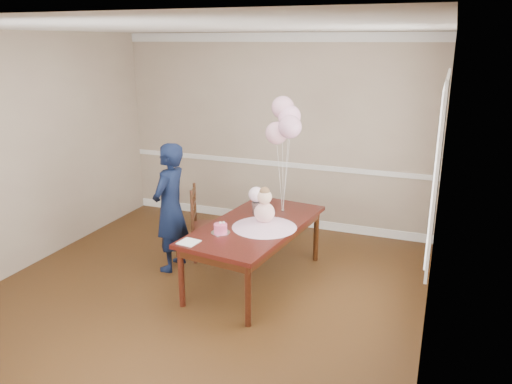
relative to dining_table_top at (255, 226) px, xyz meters
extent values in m
cube|color=#331D0C|center=(-0.42, -0.65, -0.66)|extent=(4.50, 5.00, 0.00)
cube|color=white|center=(-0.42, -0.65, 2.04)|extent=(4.50, 5.00, 0.02)
cube|color=gray|center=(-0.42, 1.85, 0.69)|extent=(4.50, 0.02, 2.70)
cube|color=gray|center=(-2.67, -0.65, 0.69)|extent=(0.02, 5.00, 2.70)
cube|color=gray|center=(1.83, -0.65, 0.69)|extent=(0.02, 5.00, 2.70)
cube|color=white|center=(-0.42, 1.84, 0.24)|extent=(4.50, 0.02, 0.07)
cube|color=silver|center=(-0.42, 1.84, 1.97)|extent=(4.50, 0.02, 0.12)
cube|color=white|center=(-0.42, 1.84, -0.60)|extent=(4.50, 0.02, 0.12)
cube|color=white|center=(1.80, -0.15, 0.89)|extent=(0.02, 1.66, 1.56)
cube|color=white|center=(1.79, -0.15, 0.89)|extent=(0.01, 1.50, 1.40)
cube|color=black|center=(0.00, 0.00, 0.00)|extent=(1.15, 1.93, 0.05)
cube|color=black|center=(0.00, 0.00, -0.07)|extent=(1.04, 1.83, 0.09)
cylinder|color=black|center=(-0.49, -0.78, -0.34)|extent=(0.07, 0.07, 0.64)
cylinder|color=black|center=(0.27, -0.88, -0.34)|extent=(0.07, 0.07, 0.64)
cylinder|color=black|center=(-0.27, 0.88, -0.34)|extent=(0.07, 0.07, 0.64)
cylinder|color=black|center=(0.49, 0.78, -0.34)|extent=(0.07, 0.07, 0.64)
cone|color=#E5A9CA|center=(0.13, -0.06, 0.07)|extent=(0.78, 0.78, 0.09)
sphere|color=#FFA1C5|center=(0.13, -0.06, 0.19)|extent=(0.22, 0.22, 0.22)
sphere|color=beige|center=(0.13, -0.06, 0.36)|extent=(0.16, 0.16, 0.16)
sphere|color=brown|center=(0.13, -0.06, 0.42)|extent=(0.11, 0.11, 0.11)
cylinder|color=silver|center=(-0.24, -0.38, 0.03)|extent=(0.23, 0.23, 0.01)
cylinder|color=#E24778|center=(-0.24, -0.38, 0.08)|extent=(0.15, 0.15, 0.09)
sphere|color=white|center=(-0.24, -0.38, 0.14)|extent=(0.03, 0.03, 0.03)
sphere|color=white|center=(-0.21, -0.37, 0.14)|extent=(0.03, 0.03, 0.03)
cylinder|color=white|center=(-0.10, 0.29, 0.10)|extent=(0.10, 0.10, 0.15)
sphere|color=white|center=(-0.10, 0.29, 0.26)|extent=(0.17, 0.17, 0.17)
cube|color=white|center=(-0.42, -0.73, 0.03)|extent=(0.21, 0.21, 0.01)
cylinder|color=silver|center=(0.16, 0.49, 0.03)|extent=(0.04, 0.04, 0.02)
sphere|color=#EBA6B8|center=(0.07, 0.50, 0.94)|extent=(0.26, 0.26, 0.26)
sphere|color=#E5A2C3|center=(0.24, 0.43, 1.03)|extent=(0.26, 0.26, 0.26)
sphere|color=#FFB4DA|center=(0.19, 0.57, 1.12)|extent=(0.26, 0.26, 0.26)
sphere|color=#EEA9C2|center=(0.10, 0.60, 1.21)|extent=(0.26, 0.26, 0.26)
cylinder|color=white|center=(0.11, 0.49, 0.42)|extent=(0.08, 0.01, 0.76)
cylinder|color=silver|center=(0.20, 0.46, 0.46)|extent=(0.09, 0.06, 0.85)
cylinder|color=white|center=(0.17, 0.53, 0.51)|extent=(0.03, 0.08, 0.95)
cylinder|color=white|center=(0.13, 0.55, 0.55)|extent=(0.06, 0.10, 1.04)
cube|color=#3D1910|center=(-0.76, 0.38, -0.26)|extent=(0.52, 0.52, 0.05)
cylinder|color=#38170F|center=(-0.85, 0.17, -0.47)|extent=(0.05, 0.05, 0.39)
cylinder|color=#3B2110|center=(-0.55, 0.29, -0.47)|extent=(0.05, 0.05, 0.39)
cylinder|color=#381A0F|center=(-0.97, 0.47, -0.47)|extent=(0.05, 0.05, 0.39)
cylinder|color=black|center=(-0.67, 0.59, -0.47)|extent=(0.05, 0.05, 0.39)
cylinder|color=#3C1D10|center=(-0.86, 0.17, 0.00)|extent=(0.05, 0.05, 0.50)
cylinder|color=#381D0F|center=(-0.98, 0.47, 0.00)|extent=(0.05, 0.05, 0.50)
cube|color=#381D0F|center=(-0.92, 0.32, -0.10)|extent=(0.16, 0.34, 0.05)
cube|color=#381C0F|center=(-0.92, 0.32, 0.04)|extent=(0.16, 0.34, 0.05)
cube|color=#331C0E|center=(-0.92, 0.32, 0.18)|extent=(0.16, 0.34, 0.05)
imported|color=black|center=(-1.04, -0.03, 0.09)|extent=(0.37, 0.55, 1.50)
camera|label=1|loc=(1.83, -4.73, 1.94)|focal=35.00mm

